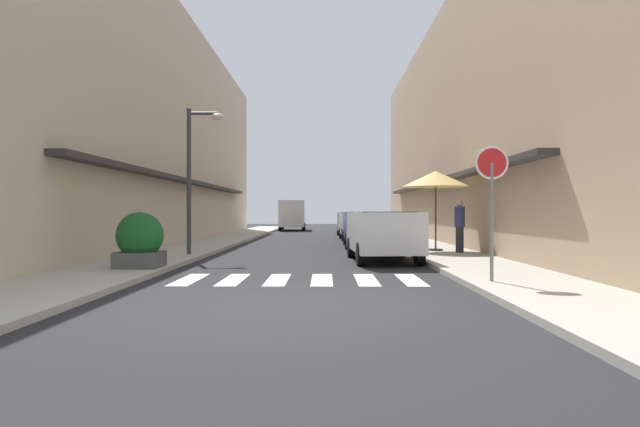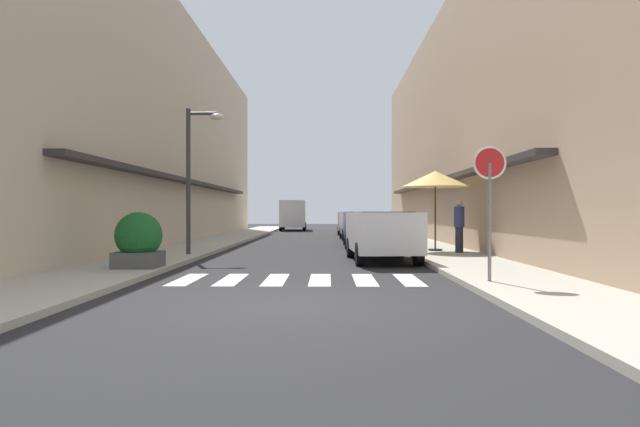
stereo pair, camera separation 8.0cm
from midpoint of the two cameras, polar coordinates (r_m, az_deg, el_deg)
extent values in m
plane|color=#232326|center=(24.81, -0.80, -3.22)|extent=(87.77, 87.77, 0.00)
cube|color=#ADA899|center=(25.31, -11.07, -3.02)|extent=(2.44, 55.86, 0.12)
cube|color=#ADA899|center=(25.10, 9.55, -3.04)|extent=(2.44, 55.86, 0.12)
cube|color=#C6B299|center=(27.48, -18.35, 8.12)|extent=(5.00, 37.91, 10.54)
cube|color=#332D2D|center=(26.49, -12.70, 3.05)|extent=(0.50, 26.54, 0.16)
cube|color=tan|center=(27.13, 17.09, 8.30)|extent=(5.00, 37.91, 10.61)
cube|color=#332D2D|center=(26.24, 11.31, 3.08)|extent=(0.50, 26.54, 0.16)
cube|color=silver|center=(12.49, -13.26, -6.54)|extent=(0.45, 2.20, 0.01)
cube|color=silver|center=(12.30, -8.93, -6.64)|extent=(0.45, 2.20, 0.01)
cube|color=silver|center=(12.18, -4.49, -6.70)|extent=(0.45, 2.20, 0.01)
cube|color=silver|center=(12.14, 0.01, -6.73)|extent=(0.45, 2.20, 0.01)
cube|color=silver|center=(12.16, 4.52, -6.71)|extent=(0.45, 2.20, 0.01)
cube|color=silver|center=(12.27, 8.98, -6.66)|extent=(0.45, 2.20, 0.01)
cube|color=silver|center=(16.76, 6.19, -1.81)|extent=(1.95, 4.42, 1.13)
cube|color=black|center=(16.54, 6.27, -0.78)|extent=(1.58, 2.50, 0.56)
cylinder|color=black|center=(18.12, 3.04, -3.45)|extent=(0.25, 0.65, 0.64)
cylinder|color=black|center=(18.33, 8.00, -3.41)|extent=(0.25, 0.65, 0.64)
cylinder|color=black|center=(15.27, 4.02, -4.13)|extent=(0.25, 0.65, 0.64)
cylinder|color=black|center=(15.53, 9.87, -4.06)|extent=(0.25, 0.65, 0.64)
cube|color=navy|center=(23.59, 4.56, -1.24)|extent=(1.78, 4.30, 1.13)
cube|color=black|center=(23.37, 4.60, -0.51)|extent=(1.49, 2.41, 0.56)
cylinder|color=black|center=(24.99, 2.53, -2.46)|extent=(0.22, 0.64, 0.64)
cylinder|color=black|center=(25.08, 6.17, -2.45)|extent=(0.22, 0.64, 0.64)
cylinder|color=black|center=(22.16, 2.74, -2.79)|extent=(0.22, 0.64, 0.64)
cylinder|color=black|center=(22.27, 6.83, -2.78)|extent=(0.22, 0.64, 0.64)
cube|color=silver|center=(29.63, 3.74, -0.96)|extent=(1.85, 4.07, 1.13)
cube|color=black|center=(29.42, 3.77, -0.37)|extent=(1.52, 2.29, 0.56)
cylinder|color=black|center=(30.92, 2.08, -1.96)|extent=(0.24, 0.65, 0.64)
cylinder|color=black|center=(31.04, 5.01, -1.95)|extent=(0.24, 0.65, 0.64)
cylinder|color=black|center=(28.27, 2.35, -2.16)|extent=(0.24, 0.65, 0.64)
cylinder|color=black|center=(28.40, 5.56, -2.15)|extent=(0.24, 0.65, 0.64)
cube|color=silver|center=(36.50, 3.14, -0.75)|extent=(1.93, 4.24, 1.13)
cube|color=black|center=(36.29, 3.16, -0.27)|extent=(1.57, 2.39, 0.56)
cylinder|color=black|center=(37.90, 1.94, -1.57)|extent=(0.25, 0.65, 0.64)
cylinder|color=black|center=(37.90, 4.34, -1.57)|extent=(0.25, 0.65, 0.64)
cylinder|color=black|center=(35.15, 1.85, -1.70)|extent=(0.25, 0.65, 0.64)
cylinder|color=black|center=(35.15, 4.44, -1.70)|extent=(0.25, 0.65, 0.64)
cube|color=silver|center=(44.86, -2.86, 0.00)|extent=(2.07, 5.44, 2.03)
cube|color=black|center=(44.59, -2.88, 0.97)|extent=(1.71, 3.06, 0.56)
cylinder|color=black|center=(46.69, -3.87, -1.24)|extent=(0.23, 0.64, 0.64)
cylinder|color=black|center=(46.63, -1.68, -1.24)|extent=(0.23, 0.64, 0.64)
cylinder|color=black|center=(43.13, -4.13, -1.36)|extent=(0.23, 0.64, 0.64)
cylinder|color=black|center=(43.06, -1.75, -1.36)|extent=(0.23, 0.64, 0.64)
cylinder|color=slate|center=(11.40, 16.78, -0.83)|extent=(0.07, 0.07, 2.29)
cylinder|color=red|center=(11.44, 16.78, 4.93)|extent=(0.64, 0.03, 0.64)
torus|color=white|center=(11.44, 16.78, 4.93)|extent=(0.65, 0.05, 0.65)
cylinder|color=#38383D|center=(18.43, -13.24, 3.18)|extent=(0.14, 0.14, 4.63)
cylinder|color=#38383D|center=(18.57, -11.87, 9.88)|extent=(0.90, 0.10, 0.10)
ellipsoid|color=beige|center=(18.46, -10.49, 9.62)|extent=(0.44, 0.28, 0.20)
cylinder|color=#262626|center=(19.97, 11.50, -3.61)|extent=(0.48, 0.48, 0.06)
cylinder|color=#4C3823|center=(19.93, 11.51, -0.13)|extent=(0.06, 0.06, 2.49)
cone|color=#D8B259|center=(19.96, 11.51, 3.44)|extent=(2.36, 2.36, 0.55)
cube|color=#4C4C4C|center=(14.33, -17.91, -4.45)|extent=(1.03, 1.03, 0.38)
sphere|color=#195623|center=(14.29, -17.91, -2.12)|extent=(1.13, 1.13, 1.13)
cylinder|color=#282B33|center=(19.22, 13.83, -2.58)|extent=(0.26, 0.26, 0.85)
cylinder|color=navy|center=(19.20, 13.83, -0.31)|extent=(0.34, 0.34, 0.67)
sphere|color=tan|center=(19.20, 13.83, 1.04)|extent=(0.23, 0.23, 0.23)
camera|label=1|loc=(0.04, -90.09, 0.00)|focal=31.65mm
camera|label=2|loc=(0.04, 89.91, 0.00)|focal=31.65mm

